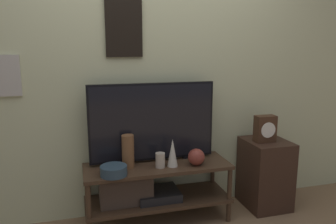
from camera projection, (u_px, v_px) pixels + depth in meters
wall_back at (150, 63)px, 2.86m from camera, size 6.40×0.08×2.70m
media_console at (147, 187)px, 2.79m from camera, size 1.24×0.43×0.51m
television at (153, 122)px, 2.79m from camera, size 1.08×0.05×0.69m
vase_round_glass at (196, 157)px, 2.76m from camera, size 0.14×0.14×0.14m
vase_wide_bowl at (114, 171)px, 2.54m from camera, size 0.21×0.21×0.08m
vase_slim_bronze at (173, 153)px, 2.72m from camera, size 0.09×0.09×0.23m
vase_tall_ceramic at (128, 151)px, 2.69m from camera, size 0.10×0.10×0.28m
candle_jar at (160, 160)px, 2.70m from camera, size 0.08×0.08×0.12m
side_table at (265, 173)px, 3.09m from camera, size 0.38×0.43×0.64m
mantel_clock at (265, 129)px, 2.97m from camera, size 0.19×0.11×0.24m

